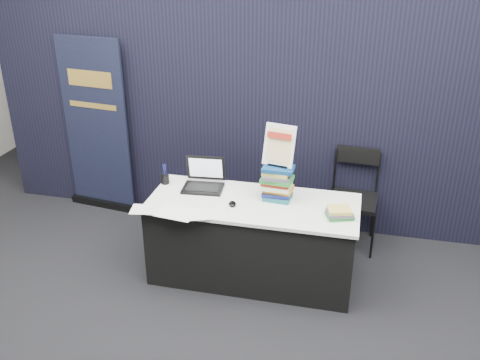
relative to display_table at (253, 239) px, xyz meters
name	(u,v)px	position (x,y,z in m)	size (l,w,h in m)	color
floor	(238,313)	(0.00, -0.55, -0.38)	(8.00, 8.00, 0.00)	black
wall_back	(307,21)	(0.00, 3.45, 1.37)	(8.00, 0.02, 3.50)	silver
drape_partition	(275,114)	(0.00, 1.05, 0.82)	(6.00, 0.08, 2.40)	black
display_table	(253,239)	(0.00, 0.00, 0.00)	(1.80, 0.75, 0.75)	black
laptop	(204,181)	(-0.49, 0.18, 0.44)	(0.38, 0.31, 0.27)	black
mouse	(232,204)	(-0.16, -0.10, 0.39)	(0.06, 0.10, 0.03)	black
brochure_left	(146,209)	(-0.84, -0.33, 0.38)	(0.25, 0.18, 0.00)	silver
brochure_mid	(176,213)	(-0.57, -0.33, 0.38)	(0.32, 0.23, 0.00)	white
brochure_right	(207,214)	(-0.32, -0.29, 0.38)	(0.29, 0.21, 0.00)	silver
pen_cup	(165,179)	(-0.86, 0.18, 0.42)	(0.07, 0.07, 0.10)	black
book_stack_tall	(277,182)	(0.19, 0.12, 0.52)	(0.24, 0.19, 0.30)	#195A61
book_stack_short	(340,213)	(0.74, -0.10, 0.42)	(0.23, 0.20, 0.08)	#20792D
info_sign	(279,146)	(0.19, 0.15, 0.85)	(0.28, 0.16, 0.36)	black
pullup_banner	(97,136)	(-1.92, 0.95, 0.47)	(0.81, 0.20, 1.90)	black
stacking_chair	(354,195)	(0.84, 0.78, 0.16)	(0.47, 0.47, 0.96)	black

